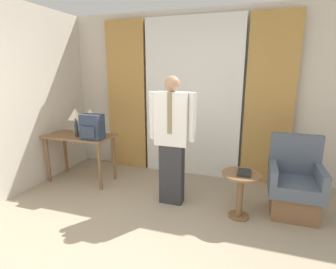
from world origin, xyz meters
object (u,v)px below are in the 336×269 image
(table_lamp_left, at_px, (76,115))
(book, at_px, (244,173))
(armchair, at_px, (294,187))
(bottle_near_edge, at_px, (76,129))
(desk, at_px, (80,143))
(backpack, at_px, (92,127))
(table_lamp_right, at_px, (90,116))
(side_table, at_px, (240,188))
(person, at_px, (172,137))

(table_lamp_left, xyz_separation_m, book, (2.67, -0.46, -0.47))
(armchair, bearing_deg, bottle_near_edge, -178.87)
(desk, xyz_separation_m, table_lamp_left, (-0.14, 0.13, 0.42))
(table_lamp_left, height_order, book, table_lamp_left)
(backpack, bearing_deg, desk, 157.33)
(table_lamp_right, relative_size, book, 1.75)
(table_lamp_left, height_order, side_table, table_lamp_left)
(side_table, relative_size, book, 2.49)
(table_lamp_right, height_order, backpack, table_lamp_right)
(armchair, height_order, book, armchair)
(table_lamp_right, distance_m, bottle_near_edge, 0.30)
(table_lamp_right, distance_m, person, 1.52)
(bottle_near_edge, height_order, backpack, backpack)
(backpack, xyz_separation_m, armchair, (2.78, 0.13, -0.59))
(table_lamp_left, relative_size, armchair, 0.41)
(backpack, relative_size, book, 1.62)
(person, distance_m, book, 0.99)
(armchair, bearing_deg, desk, 179.64)
(desk, bearing_deg, backpack, -22.67)
(person, height_order, armchair, person)
(table_lamp_right, bearing_deg, bottle_near_edge, -120.18)
(backpack, distance_m, armchair, 2.84)
(desk, height_order, table_lamp_right, table_lamp_right)
(armchair, distance_m, side_table, 0.70)
(desk, xyz_separation_m, bottle_near_edge, (0.02, -0.08, 0.24))
(desk, bearing_deg, armchair, -0.36)
(table_lamp_right, bearing_deg, book, -10.90)
(desk, bearing_deg, book, -7.51)
(bottle_near_edge, height_order, side_table, bottle_near_edge)
(table_lamp_right, relative_size, person, 0.24)
(bottle_near_edge, xyz_separation_m, person, (1.59, -0.15, 0.04))
(desk, distance_m, bottle_near_edge, 0.26)
(desk, xyz_separation_m, side_table, (2.50, -0.33, -0.25))
(desk, distance_m, person, 1.65)
(table_lamp_left, xyz_separation_m, armchair, (3.26, -0.15, -0.70))
(desk, relative_size, person, 0.64)
(bottle_near_edge, relative_size, person, 0.16)
(armchair, bearing_deg, person, -172.09)
(armchair, distance_m, book, 0.71)
(desk, relative_size, backpack, 2.89)
(table_lamp_left, height_order, person, person)
(table_lamp_left, distance_m, armchair, 3.34)
(desk, distance_m, armchair, 3.14)
(bottle_near_edge, distance_m, backpack, 0.35)
(desk, bearing_deg, side_table, -7.46)
(desk, distance_m, table_lamp_right, 0.46)
(desk, bearing_deg, bottle_near_edge, -78.24)
(person, distance_m, side_table, 1.05)
(table_lamp_right, relative_size, bottle_near_edge, 1.44)
(bottle_near_edge, relative_size, side_table, 0.49)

